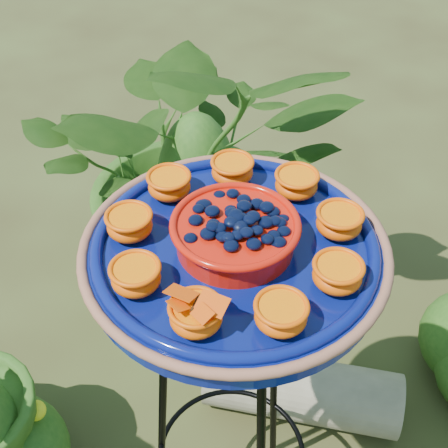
{
  "coord_description": "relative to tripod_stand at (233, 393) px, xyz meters",
  "views": [
    {
      "loc": [
        0.29,
        -0.75,
        1.7
      ],
      "look_at": [
        -0.02,
        -0.06,
        1.02
      ],
      "focal_mm": 50.0,
      "sensor_mm": 36.0,
      "label": 1
    }
  ],
  "objects": [
    {
      "name": "driftwood_log",
      "position": [
        0.06,
        0.39,
        -0.49
      ],
      "size": [
        0.6,
        0.31,
        0.19
      ],
      "primitive_type": "cylinder",
      "rotation": [
        0.0,
        1.57,
        0.22
      ],
      "color": "gray",
      "rests_on": "ground"
    },
    {
      "name": "tripod_stand",
      "position": [
        0.0,
        0.0,
        0.0
      ],
      "size": [
        0.42,
        0.42,
        0.96
      ],
      "rotation": [
        0.0,
        0.0,
        -0.25
      ],
      "color": "black",
      "rests_on": "ground"
    },
    {
      "name": "shrub_back_left",
      "position": [
        -0.46,
        0.75,
        -0.06
      ],
      "size": [
        1.18,
        1.12,
        1.03
      ],
      "primitive_type": "imported",
      "rotation": [
        0.0,
        0.0,
        0.43
      ],
      "color": "#224C14",
      "rests_on": "ground"
    },
    {
      "name": "feeder_dish",
      "position": [
        0.0,
        -0.0,
        0.42
      ],
      "size": [
        0.59,
        0.59,
        0.11
      ],
      "rotation": [
        0.0,
        0.0,
        -0.25
      ],
      "color": "#08125E",
      "rests_on": "tripod_stand"
    }
  ]
}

